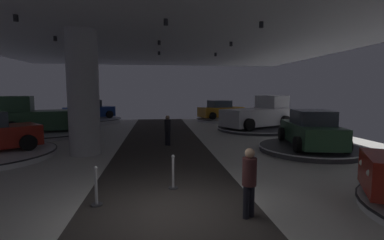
{
  "coord_description": "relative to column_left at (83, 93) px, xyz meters",
  "views": [
    {
      "loc": [
        -0.26,
        -6.09,
        2.83
      ],
      "look_at": [
        1.47,
        7.47,
        1.4
      ],
      "focal_mm": 25.44,
      "sensor_mm": 36.0,
      "label": 1
    }
  ],
  "objects": [
    {
      "name": "display_car_deep_left",
      "position": [
        -2.91,
        13.16,
        -1.61
      ],
      "size": [
        4.4,
        4.04,
        1.71
      ],
      "color": "navy",
      "rests_on": "display_platform_deep_left"
    },
    {
      "name": "display_platform_far_right",
      "position": [
        10.43,
        6.43,
        -2.62
      ],
      "size": [
        5.68,
        5.68,
        0.23
      ],
      "color": "#333338",
      "rests_on": "ground"
    },
    {
      "name": "stanchion_a",
      "position": [
        3.69,
        -4.93,
        -2.38
      ],
      "size": [
        0.28,
        0.28,
        1.01
      ],
      "color": "#333338",
      "rests_on": "ground"
    },
    {
      "name": "ground",
      "position": [
        3.52,
        -6.57,
        -2.77
      ],
      "size": [
        24.0,
        44.0,
        0.06
      ],
      "color": "silver"
    },
    {
      "name": "pickup_truck_far_right",
      "position": [
        10.72,
        6.58,
        -1.59
      ],
      "size": [
        5.68,
        4.38,
        2.3
      ],
      "color": "silver",
      "rests_on": "display_platform_far_right"
    },
    {
      "name": "display_platform_deep_right",
      "position": [
        9.33,
        12.88,
        -2.59
      ],
      "size": [
        4.66,
        4.66,
        0.28
      ],
      "color": "silver",
      "rests_on": "ground"
    },
    {
      "name": "visitor_walking_near",
      "position": [
        5.27,
        -6.99,
        -1.84
      ],
      "size": [
        0.32,
        0.32,
        1.59
      ],
      "color": "black",
      "rests_on": "ground"
    },
    {
      "name": "display_platform_far_left",
      "position": [
        -3.82,
        6.02,
        -2.61
      ],
      "size": [
        5.68,
        5.68,
        0.25
      ],
      "color": "#B7B7BC",
      "rests_on": "ground"
    },
    {
      "name": "display_car_mid_right",
      "position": [
        10.41,
        -0.83,
        -1.72
      ],
      "size": [
        2.93,
        4.49,
        1.71
      ],
      "color": "#2D5638",
      "rests_on": "display_platform_mid_right"
    },
    {
      "name": "column_left",
      "position": [
        0.0,
        0.0,
        0.0
      ],
      "size": [
        1.35,
        1.35,
        5.5
      ],
      "color": "#ADADB2",
      "rests_on": "ground"
    },
    {
      "name": "display_platform_mid_right",
      "position": [
        10.41,
        -0.8,
        -2.6
      ],
      "size": [
        4.73,
        4.73,
        0.26
      ],
      "color": "#333338",
      "rests_on": "ground"
    },
    {
      "name": "visitor_walking_far",
      "position": [
        3.78,
        1.51,
        -1.84
      ],
      "size": [
        0.32,
        0.32,
        1.59
      ],
      "color": "black",
      "rests_on": "ground"
    },
    {
      "name": "display_platform_deep_left",
      "position": [
        -2.88,
        13.18,
        -2.54
      ],
      "size": [
        5.51,
        5.51,
        0.37
      ],
      "color": "silver",
      "rests_on": "ground"
    },
    {
      "name": "pickup_truck_far_left",
      "position": [
        -4.13,
        5.93,
        -1.56
      ],
      "size": [
        5.67,
        3.76,
        2.3
      ],
      "color": "#2D5638",
      "rests_on": "display_platform_far_left"
    },
    {
      "name": "display_car_deep_right",
      "position": [
        9.3,
        12.87,
        -1.7
      ],
      "size": [
        4.54,
        3.16,
        1.71
      ],
      "color": "#B77519",
      "rests_on": "display_platform_deep_right"
    },
    {
      "name": "stanchion_c",
      "position": [
        1.73,
        -5.88,
        -2.38
      ],
      "size": [
        0.28,
        0.28,
        1.01
      ],
      "color": "#333338",
      "rests_on": "ground"
    }
  ]
}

